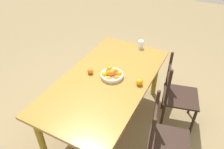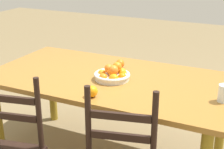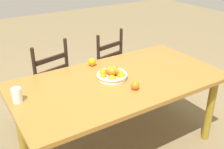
% 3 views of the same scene
% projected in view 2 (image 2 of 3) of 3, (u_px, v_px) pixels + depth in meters
% --- Properties ---
extents(dining_table, '(1.90, 1.00, 0.75)m').
position_uv_depth(dining_table, '(109.00, 87.00, 2.63)').
color(dining_table, olive).
rests_on(dining_table, ground).
extents(fruit_bowl, '(0.28, 0.28, 0.13)m').
position_uv_depth(fruit_bowl, '(112.00, 74.00, 2.53)').
color(fruit_bowl, white).
rests_on(fruit_bowl, dining_table).
extents(orange_loose_0, '(0.08, 0.08, 0.08)m').
position_uv_depth(orange_loose_0, '(92.00, 91.00, 2.23)').
color(orange_loose_0, orange).
rests_on(orange_loose_0, dining_table).
extents(orange_loose_1, '(0.07, 0.07, 0.07)m').
position_uv_depth(orange_loose_1, '(120.00, 64.00, 2.78)').
color(orange_loose_1, orange).
rests_on(orange_loose_1, dining_table).
extents(drinking_glass, '(0.08, 0.08, 0.12)m').
position_uv_depth(drinking_glass, '(224.00, 93.00, 2.15)').
color(drinking_glass, silver).
rests_on(drinking_glass, dining_table).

